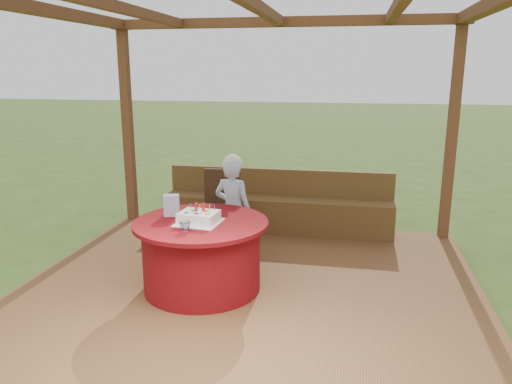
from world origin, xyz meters
TOP-DOWN VIEW (x-y plane):
  - ground at (0.00, 0.00)m, footprint 60.00×60.00m
  - deck at (0.00, 0.00)m, footprint 4.50×4.00m
  - pergola at (0.00, 0.00)m, footprint 4.50×4.00m
  - bench at (0.00, 1.72)m, footprint 3.00×0.42m
  - table at (-0.44, -0.22)m, footprint 1.29×1.29m
  - chair at (-0.61, 1.12)m, footprint 0.48×0.48m
  - elderly_woman at (-0.33, 0.59)m, footprint 0.47×0.35m
  - birthday_cake at (-0.45, -0.27)m, footprint 0.43×0.43m
  - gift_bag at (-0.78, -0.10)m, footprint 0.17×0.13m
  - drinking_glass at (-0.49, -0.54)m, footprint 0.12×0.12m

SIDE VIEW (x-z plane):
  - ground at x=0.00m, z-range 0.00..0.00m
  - deck at x=0.00m, z-range 0.00..0.12m
  - bench at x=0.00m, z-range -0.02..0.79m
  - table at x=-0.44m, z-range 0.13..0.81m
  - chair at x=-0.61m, z-range 0.18..1.08m
  - elderly_woman at x=-0.33m, z-range 0.13..1.33m
  - drinking_glass at x=-0.49m, z-range 0.81..0.90m
  - birthday_cake at x=-0.45m, z-range 0.77..0.95m
  - gift_bag at x=-0.78m, z-range 0.81..1.02m
  - pergola at x=0.00m, z-range 1.05..3.77m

